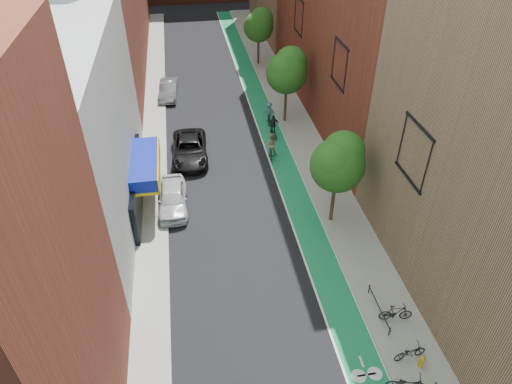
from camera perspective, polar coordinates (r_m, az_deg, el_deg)
name	(u,v)px	position (r m, az deg, el deg)	size (l,w,h in m)	color
ground	(279,369)	(23.16, 2.84, -21.20)	(160.00, 160.00, 0.00)	black
bike_lane	(263,113)	(43.25, 0.92, 9.86)	(2.00, 68.00, 0.01)	#136B46
sidewalk_left	(155,121)	(42.73, -12.55, 8.69)	(2.00, 68.00, 0.15)	gray
sidewalk_right	(289,110)	(43.70, 4.20, 10.16)	(3.00, 68.00, 0.15)	gray
building_left_white	(56,132)	(30.30, -23.73, 6.84)	(8.00, 20.00, 12.00)	silver
tree_near	(338,161)	(27.94, 10.27, 3.78)	(3.40, 3.36, 6.42)	#332619
tree_mid	(287,70)	(39.78, 3.93, 15.01)	(3.55, 3.53, 6.74)	#332619
tree_far	(259,24)	(52.87, 0.35, 20.22)	(3.30, 3.25, 6.21)	#332619
parked_car_white	(173,198)	(31.37, -10.40, -0.72)	(1.93, 4.81, 1.64)	silver
parked_car_black	(190,149)	(36.44, -8.28, 5.33)	(2.69, 5.84, 1.62)	black
parked_car_silver	(169,90)	(46.88, -10.87, 12.46)	(1.63, 4.66, 1.54)	gray
cyclist_lane_near	(271,148)	(35.94, 1.91, 5.57)	(1.02, 1.64, 2.21)	black
cyclist_lane_mid	(273,129)	(38.99, 2.20, 7.90)	(1.03, 1.66, 2.02)	black
cyclist_lane_far	(269,114)	(41.06, 1.62, 9.69)	(1.12, 1.73, 2.03)	black
parked_bike_near	(407,384)	(23.00, 18.39, -21.79)	(0.66, 1.88, 0.99)	black
parked_bike_mid	(396,313)	(25.19, 17.08, -14.24)	(0.50, 1.75, 1.05)	black
parked_bike_far	(410,352)	(24.04, 18.70, -18.45)	(0.58, 1.66, 0.87)	black
fire_hydrant	(422,361)	(23.98, 19.99, -19.28)	(0.25, 0.25, 0.73)	gold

